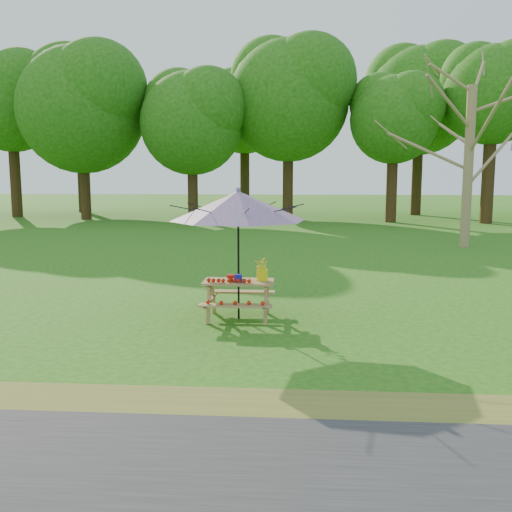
# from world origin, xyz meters

# --- Properties ---
(ground) EXTENTS (120.00, 120.00, 0.00)m
(ground) POSITION_xyz_m (0.00, 0.00, 0.00)
(ground) COLOR #1D6012
(ground) RESTS_ON ground
(treeline) EXTENTS (60.00, 12.00, 16.00)m
(treeline) POSITION_xyz_m (0.00, 22.00, 8.00)
(treeline) COLOR #18550E
(treeline) RESTS_ON ground
(bare_tree) EXTENTS (8.38, 8.38, 12.48)m
(bare_tree) POSITION_xyz_m (9.05, 11.28, 7.58)
(bare_tree) COLOR #92764F
(bare_tree) RESTS_ON ground
(picnic_table) EXTENTS (1.20, 1.32, 0.67)m
(picnic_table) POSITION_xyz_m (2.32, 1.01, 0.33)
(picnic_table) COLOR olive
(picnic_table) RESTS_ON ground
(patio_umbrella) EXTENTS (2.80, 2.80, 2.26)m
(patio_umbrella) POSITION_xyz_m (2.32, 1.02, 1.95)
(patio_umbrella) COLOR black
(patio_umbrella) RESTS_ON ground
(produce_bins) EXTENTS (0.27, 0.39, 0.13)m
(produce_bins) POSITION_xyz_m (2.28, 1.00, 0.72)
(produce_bins) COLOR red
(produce_bins) RESTS_ON picnic_table
(tomatoes_row) EXTENTS (0.77, 0.13, 0.07)m
(tomatoes_row) POSITION_xyz_m (2.17, 0.84, 0.71)
(tomatoes_row) COLOR red
(tomatoes_row) RESTS_ON picnic_table
(flower_bucket) EXTENTS (0.32, 0.30, 0.41)m
(flower_bucket) POSITION_xyz_m (2.72, 1.07, 0.89)
(flower_bucket) COLOR #EDED0C
(flower_bucket) RESTS_ON picnic_table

